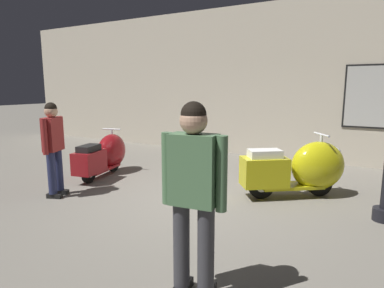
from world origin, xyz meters
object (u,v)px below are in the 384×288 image
object	(u,v)px
visitor_0	(53,143)
visitor_1	(194,188)
scooter_0	(106,155)
scooter_1	(301,168)

from	to	relation	value
visitor_0	visitor_1	distance (m)	3.61
visitor_0	visitor_1	world-z (taller)	visitor_1
scooter_0	visitor_0	world-z (taller)	visitor_0
scooter_0	visitor_0	distance (m)	1.55
scooter_0	visitor_0	bearing A→B (deg)	177.64
scooter_0	scooter_1	distance (m)	3.93
scooter_0	scooter_1	xyz separation A→B (m)	(3.88, 0.62, 0.06)
scooter_0	visitor_1	distance (m)	4.57
scooter_0	scooter_1	size ratio (longest dim) A/B	0.95
scooter_1	scooter_0	bearing A→B (deg)	151.54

